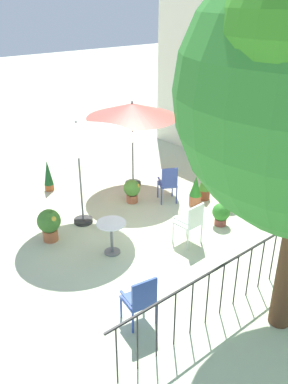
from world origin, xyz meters
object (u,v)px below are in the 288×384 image
patio_chair_1 (191,221)px  potted_plant_5 (195,191)px  potted_plant_4 (132,190)px  cafe_table_0 (112,232)px  potted_plant_0 (205,184)px  potted_plant_7 (221,213)px  patio_umbrella_1 (132,111)px  patio_chair_0 (168,182)px  potted_plant_2 (48,176)px  patio_umbrella_0 (77,131)px  potted_plant_1 (228,197)px  potted_plant_3 (49,223)px  patio_chair_2 (141,298)px

patio_chair_1 → potted_plant_5: bearing=130.5°
patio_chair_1 → potted_plant_4: patio_chair_1 is taller
cafe_table_0 → potted_plant_0: 3.34m
potted_plant_7 → cafe_table_0: bearing=-104.6°
patio_umbrella_1 → patio_chair_0: 2.10m
potted_plant_4 → patio_chair_0: bearing=50.6°
potted_plant_0 → patio_umbrella_1: bearing=-154.9°
patio_umbrella_1 → potted_plant_2: patio_umbrella_1 is taller
potted_plant_0 → potted_plant_4: potted_plant_0 is taller
patio_chair_0 → patio_chair_1: 1.98m
patio_umbrella_1 → potted_plant_7: 3.56m
patio_chair_0 → patio_umbrella_0: bearing=-102.5°
patio_chair_0 → potted_plant_4: (-0.58, -0.71, -0.21)m
patio_chair_0 → potted_plant_4: size_ratio=1.61×
patio_chair_0 → potted_plant_4: patio_chair_0 is taller
potted_plant_7 → patio_umbrella_1: bearing=-176.6°
cafe_table_0 → potted_plant_4: (-1.54, 1.74, -0.15)m
patio_umbrella_1 → potted_plant_1: 3.32m
potted_plant_3 → potted_plant_4: potted_plant_3 is taller
potted_plant_0 → potted_plant_1: size_ratio=1.49×
patio_umbrella_0 → potted_plant_2: (-2.10, 0.23, -1.80)m
patio_umbrella_0 → cafe_table_0: size_ratio=3.45×
cafe_table_0 → patio_chair_2: size_ratio=0.78×
patio_umbrella_0 → patio_chair_0: size_ratio=2.51×
patio_umbrella_1 → patio_umbrella_0: bearing=-67.6°
cafe_table_0 → potted_plant_3: (-1.25, -0.74, -0.07)m
patio_umbrella_0 → potted_plant_0: size_ratio=2.96×
patio_umbrella_0 → patio_chair_2: (3.40, -1.03, -1.71)m
patio_chair_1 → potted_plant_4: size_ratio=1.55×
patio_chair_2 → potted_plant_7: size_ratio=1.70×
patio_chair_0 → potted_plant_5: (0.57, 0.40, -0.15)m
potted_plant_5 → potted_plant_4: bearing=-136.0°
patio_umbrella_0 → potted_plant_5: 3.39m
patio_chair_0 → potted_plant_2: (-2.60, -2.02, -0.13)m
patio_chair_0 → potted_plant_7: 1.67m
potted_plant_5 → cafe_table_0: bearing=-82.3°
patio_chair_0 → potted_plant_0: 0.98m
potted_plant_4 → potted_plant_2: bearing=-147.0°
patio_chair_2 → potted_plant_1: size_ratio=1.65×
potted_plant_0 → potted_plant_7: 1.37m
patio_umbrella_1 → potted_plant_2: (-1.19, -1.99, -1.69)m
potted_plant_7 → potted_plant_5: bearing=166.6°
patio_umbrella_1 → potted_plant_2: 2.86m
patio_chair_2 → potted_plant_0: (-2.43, 4.13, -0.10)m
potted_plant_1 → potted_plant_2: (-3.79, -2.96, 0.13)m
patio_chair_0 → potted_plant_0: (0.47, 0.85, -0.14)m
patio_umbrella_0 → potted_plant_1: bearing=62.1°
cafe_table_0 → potted_plant_1: (0.23, 3.40, -0.20)m
patio_chair_0 → patio_chair_2: (2.90, -3.27, -0.04)m
patio_chair_2 → potted_plant_2: 5.64m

